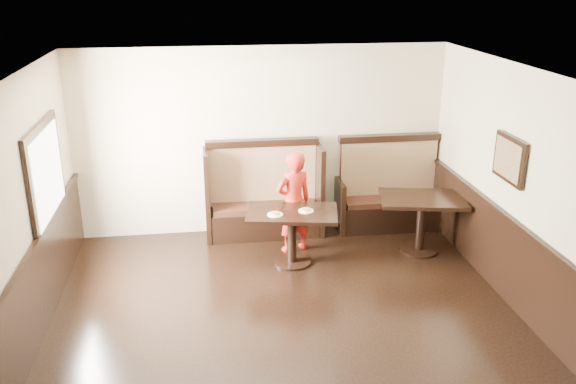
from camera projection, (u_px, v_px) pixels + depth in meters
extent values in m
plane|color=black|center=(298.00, 361.00, 6.28)|extent=(7.00, 7.00, 0.00)
plane|color=#C5B78F|center=(261.00, 141.00, 9.05)|extent=(5.50, 0.00, 5.50)
plane|color=#C5B78F|center=(566.00, 222.00, 6.17)|extent=(0.00, 7.00, 7.00)
plane|color=white|center=(300.00, 91.00, 5.32)|extent=(7.00, 7.00, 0.00)
cube|color=black|center=(14.00, 341.00, 5.75)|extent=(0.05, 6.90, 1.00)
cube|color=black|center=(551.00, 300.00, 6.47)|extent=(0.05, 6.90, 1.00)
cube|color=black|center=(45.00, 173.00, 7.15)|extent=(0.05, 1.50, 1.20)
cube|color=white|center=(48.00, 173.00, 7.16)|extent=(0.01, 1.30, 1.00)
cube|color=black|center=(510.00, 159.00, 7.18)|extent=(0.04, 0.70, 0.55)
cube|color=olive|center=(508.00, 159.00, 7.17)|extent=(0.01, 0.60, 0.45)
cube|color=black|center=(265.00, 222.00, 9.20)|extent=(1.60, 0.50, 0.42)
cube|color=#321910|center=(264.00, 207.00, 9.12)|extent=(1.54, 0.46, 0.09)
cube|color=#430D0E|center=(262.00, 175.00, 9.16)|extent=(1.60, 0.12, 0.92)
cube|color=black|center=(262.00, 143.00, 8.99)|extent=(1.68, 0.16, 0.10)
cube|color=black|center=(207.00, 194.00, 9.02)|extent=(0.07, 0.72, 1.36)
cube|color=black|center=(318.00, 188.00, 9.25)|extent=(0.07, 0.72, 1.36)
cube|color=black|center=(389.00, 215.00, 9.46)|extent=(1.50, 0.50, 0.42)
cube|color=#321910|center=(390.00, 200.00, 9.38)|extent=(1.44, 0.46, 0.09)
cube|color=#430D0E|center=(388.00, 169.00, 9.42)|extent=(1.50, 0.12, 0.92)
cube|color=black|center=(390.00, 138.00, 9.25)|extent=(1.58, 0.16, 0.10)
cube|color=black|center=(338.00, 204.00, 9.39)|extent=(0.07, 0.72, 0.80)
cube|color=black|center=(436.00, 199.00, 9.60)|extent=(0.07, 0.72, 0.80)
cube|color=black|center=(292.00, 213.00, 8.14)|extent=(1.32, 0.95, 0.05)
cylinder|color=black|center=(292.00, 239.00, 8.27)|extent=(0.12, 0.12, 0.70)
cylinder|color=black|center=(292.00, 262.00, 8.39)|extent=(0.52, 0.52, 0.03)
cube|color=black|center=(423.00, 199.00, 8.49)|extent=(1.30, 0.98, 0.05)
cylinder|color=black|center=(420.00, 226.00, 8.63)|extent=(0.13, 0.13, 0.75)
cylinder|color=black|center=(419.00, 249.00, 8.76)|extent=(0.55, 0.55, 0.03)
imported|color=red|center=(294.00, 202.00, 8.54)|extent=(0.62, 0.51, 1.47)
cylinder|color=white|center=(275.00, 214.00, 8.01)|extent=(0.21, 0.21, 0.01)
cylinder|color=#DDAF5E|center=(275.00, 213.00, 8.00)|extent=(0.13, 0.13, 0.02)
cylinder|color=#EABA54|center=(275.00, 213.00, 8.00)|extent=(0.11, 0.11, 0.01)
cylinder|color=white|center=(306.00, 211.00, 8.13)|extent=(0.21, 0.21, 0.01)
cylinder|color=#DDAF5E|center=(306.00, 210.00, 8.13)|extent=(0.13, 0.13, 0.02)
cylinder|color=#EABA54|center=(306.00, 209.00, 8.12)|extent=(0.11, 0.11, 0.01)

